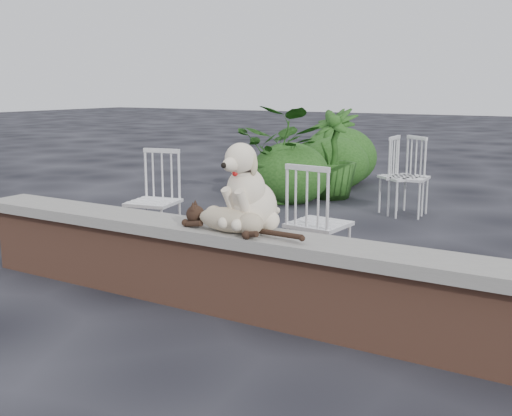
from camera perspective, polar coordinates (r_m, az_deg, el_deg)
The scene contains 12 objects.
ground at distance 3.93m, azimuth 7.17°, elevation -11.59°, with size 60.00×60.00×0.00m, color black.
brick_wall at distance 3.84m, azimuth 7.26°, elevation -8.15°, with size 6.00×0.30×0.50m, color brown.
capstone at distance 3.75m, azimuth 7.37°, elevation -3.97°, with size 6.20×0.40×0.08m, color slate.
dog at distance 4.03m, azimuth -0.26°, elevation 2.16°, with size 0.39×0.52×0.60m, color beige, non-canonical shape.
cat at distance 3.99m, azimuth -2.36°, elevation -0.99°, with size 1.10×0.26×0.19m, color tan, non-canonical shape.
chair_b at distance 7.47m, azimuth 13.51°, elevation 2.94°, with size 0.56×0.56×0.94m, color white, non-canonical shape.
chair_c at distance 4.83m, azimuth 5.91°, elevation -1.31°, with size 0.56×0.56×0.94m, color white, non-canonical shape.
chair_a at distance 5.78m, azimuth -9.61°, elevation 0.70°, with size 0.56×0.56×0.94m, color white, non-canonical shape.
chair_e at distance 7.45m, azimuth 14.14°, elevation 2.89°, with size 0.56×0.56×0.94m, color white, non-canonical shape.
potted_plant_a at distance 8.06m, azimuth 2.62°, elevation 5.07°, with size 1.15×1.00×1.28m, color #193E11.
potted_plant_b at distance 8.42m, azimuth 7.16°, elevation 5.07°, with size 0.69×0.69×1.23m, color #193E11.
shrubbery at distance 9.14m, azimuth 6.47°, elevation 4.20°, with size 1.21×2.85×0.95m.
Camera 1 is at (1.43, -3.33, 1.53)m, focal length 42.65 mm.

